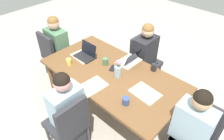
{
  "coord_description": "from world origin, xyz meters",
  "views": [
    {
      "loc": [
        1.54,
        -1.63,
        2.54
      ],
      "look_at": [
        0.0,
        0.0,
        0.78
      ],
      "focal_mm": 32.72,
      "sensor_mm": 36.0,
      "label": 1
    }
  ],
  "objects_px": {
    "chair_head_right_left_near": "(196,134)",
    "laptop_far_left_mid": "(130,60)",
    "dining_table": "(112,76)",
    "person_near_left_far": "(69,115)",
    "coffee_mug_near_right": "(69,62)",
    "person_head_right_left_near": "(189,133)",
    "flower_vase": "(118,69)",
    "laptop_head_left_right_near": "(86,54)",
    "phone_black": "(113,68)",
    "coffee_mug_centre_right": "(105,61)",
    "coffee_mug_near_left": "(126,101)",
    "chair_head_left_right_near": "(54,53)",
    "chair_far_left_mid": "(143,58)",
    "person_far_left_mid": "(144,60)",
    "person_head_left_right_near": "(59,51)",
    "coffee_mug_centre_left": "(154,67)",
    "chair_near_left_far": "(69,123)"
  },
  "relations": [
    {
      "from": "person_head_left_right_near",
      "to": "chair_head_right_left_near",
      "type": "bearing_deg",
      "value": 2.01
    },
    {
      "from": "chair_head_right_left_near",
      "to": "person_head_right_left_near",
      "type": "bearing_deg",
      "value": -128.76
    },
    {
      "from": "coffee_mug_near_left",
      "to": "coffee_mug_centre_right",
      "type": "relative_size",
      "value": 0.91
    },
    {
      "from": "chair_far_left_mid",
      "to": "coffee_mug_centre_right",
      "type": "bearing_deg",
      "value": -98.76
    },
    {
      "from": "chair_head_right_left_near",
      "to": "laptop_far_left_mid",
      "type": "relative_size",
      "value": 2.81
    },
    {
      "from": "dining_table",
      "to": "person_near_left_far",
      "type": "distance_m",
      "value": 0.81
    },
    {
      "from": "coffee_mug_near_right",
      "to": "coffee_mug_centre_left",
      "type": "bearing_deg",
      "value": 37.28
    },
    {
      "from": "laptop_far_left_mid",
      "to": "person_head_right_left_near",
      "type": "bearing_deg",
      "value": -17.5
    },
    {
      "from": "chair_head_right_left_near",
      "to": "flower_vase",
      "type": "relative_size",
      "value": 3.31
    },
    {
      "from": "chair_head_left_right_near",
      "to": "phone_black",
      "type": "distance_m",
      "value": 1.34
    },
    {
      "from": "chair_head_left_right_near",
      "to": "person_head_left_right_near",
      "type": "relative_size",
      "value": 0.75
    },
    {
      "from": "coffee_mug_centre_left",
      "to": "person_far_left_mid",
      "type": "bearing_deg",
      "value": 138.03
    },
    {
      "from": "chair_head_left_right_near",
      "to": "coffee_mug_centre_left",
      "type": "distance_m",
      "value": 1.87
    },
    {
      "from": "chair_head_right_left_near",
      "to": "chair_near_left_far",
      "type": "relative_size",
      "value": 1.0
    },
    {
      "from": "person_head_left_right_near",
      "to": "person_far_left_mid",
      "type": "bearing_deg",
      "value": 33.25
    },
    {
      "from": "coffee_mug_near_right",
      "to": "coffee_mug_centre_right",
      "type": "relative_size",
      "value": 0.98
    },
    {
      "from": "chair_far_left_mid",
      "to": "person_head_right_left_near",
      "type": "bearing_deg",
      "value": -34.07
    },
    {
      "from": "chair_far_left_mid",
      "to": "chair_near_left_far",
      "type": "relative_size",
      "value": 1.0
    },
    {
      "from": "coffee_mug_near_right",
      "to": "person_head_right_left_near",
      "type": "bearing_deg",
      "value": 8.82
    },
    {
      "from": "chair_far_left_mid",
      "to": "person_far_left_mid",
      "type": "xyz_separation_m",
      "value": [
        0.07,
        -0.06,
        0.03
      ]
    },
    {
      "from": "person_head_right_left_near",
      "to": "person_head_left_right_near",
      "type": "relative_size",
      "value": 1.0
    },
    {
      "from": "chair_head_left_right_near",
      "to": "person_head_right_left_near",
      "type": "bearing_deg",
      "value": 2.01
    },
    {
      "from": "person_head_right_left_near",
      "to": "coffee_mug_near_right",
      "type": "distance_m",
      "value": 1.87
    },
    {
      "from": "person_far_left_mid",
      "to": "coffee_mug_near_left",
      "type": "relative_size",
      "value": 12.57
    },
    {
      "from": "person_near_left_far",
      "to": "laptop_far_left_mid",
      "type": "xyz_separation_m",
      "value": [
        0.0,
        1.17,
        0.25
      ]
    },
    {
      "from": "dining_table",
      "to": "laptop_far_left_mid",
      "type": "height_order",
      "value": "laptop_far_left_mid"
    },
    {
      "from": "chair_far_left_mid",
      "to": "person_head_left_right_near",
      "type": "xyz_separation_m",
      "value": [
        -1.22,
        -0.91,
        0.03
      ]
    },
    {
      "from": "chair_head_right_left_near",
      "to": "dining_table",
      "type": "bearing_deg",
      "value": -177.3
    },
    {
      "from": "flower_vase",
      "to": "coffee_mug_near_right",
      "type": "xyz_separation_m",
      "value": [
        -0.7,
        -0.3,
        -0.07
      ]
    },
    {
      "from": "laptop_far_left_mid",
      "to": "laptop_head_left_right_near",
      "type": "distance_m",
      "value": 0.69
    },
    {
      "from": "dining_table",
      "to": "person_head_right_left_near",
      "type": "relative_size",
      "value": 1.71
    },
    {
      "from": "person_head_left_right_near",
      "to": "laptop_head_left_right_near",
      "type": "xyz_separation_m",
      "value": [
        0.73,
        0.05,
        0.25
      ]
    },
    {
      "from": "laptop_far_left_mid",
      "to": "chair_head_left_right_near",
      "type": "bearing_deg",
      "value": -161.11
    },
    {
      "from": "person_near_left_far",
      "to": "chair_head_left_right_near",
      "type": "xyz_separation_m",
      "value": [
        -1.38,
        0.7,
        -0.03
      ]
    },
    {
      "from": "dining_table",
      "to": "person_near_left_far",
      "type": "height_order",
      "value": "person_near_left_far"
    },
    {
      "from": "chair_head_left_right_near",
      "to": "laptop_head_left_right_near",
      "type": "height_order",
      "value": "laptop_head_left_right_near"
    },
    {
      "from": "chair_near_left_far",
      "to": "coffee_mug_near_left",
      "type": "relative_size",
      "value": 9.47
    },
    {
      "from": "chair_head_right_left_near",
      "to": "person_far_left_mid",
      "type": "xyz_separation_m",
      "value": [
        -1.3,
        0.76,
        0.03
      ]
    },
    {
      "from": "chair_near_left_far",
      "to": "chair_head_left_right_near",
      "type": "distance_m",
      "value": 1.64
    },
    {
      "from": "person_far_left_mid",
      "to": "chair_head_left_right_near",
      "type": "bearing_deg",
      "value": -145.72
    },
    {
      "from": "coffee_mug_centre_right",
      "to": "coffee_mug_near_left",
      "type": "bearing_deg",
      "value": -28.33
    },
    {
      "from": "coffee_mug_near_right",
      "to": "phone_black",
      "type": "relative_size",
      "value": 0.68
    },
    {
      "from": "laptop_far_left_mid",
      "to": "flower_vase",
      "type": "bearing_deg",
      "value": -76.19
    },
    {
      "from": "chair_head_right_left_near",
      "to": "laptop_far_left_mid",
      "type": "xyz_separation_m",
      "value": [
        -1.27,
        0.31,
        0.27
      ]
    },
    {
      "from": "chair_head_right_left_near",
      "to": "phone_black",
      "type": "distance_m",
      "value": 1.38
    },
    {
      "from": "coffee_mug_near_right",
      "to": "coffee_mug_near_left",
      "type": "bearing_deg",
      "value": -0.82
    },
    {
      "from": "chair_head_right_left_near",
      "to": "person_head_left_right_near",
      "type": "relative_size",
      "value": 0.75
    },
    {
      "from": "laptop_head_left_right_near",
      "to": "coffee_mug_near_left",
      "type": "relative_size",
      "value": 3.37
    },
    {
      "from": "coffee_mug_centre_left",
      "to": "coffee_mug_centre_right",
      "type": "relative_size",
      "value": 1.06
    },
    {
      "from": "person_head_right_left_near",
      "to": "person_far_left_mid",
      "type": "relative_size",
      "value": 1.0
    }
  ]
}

